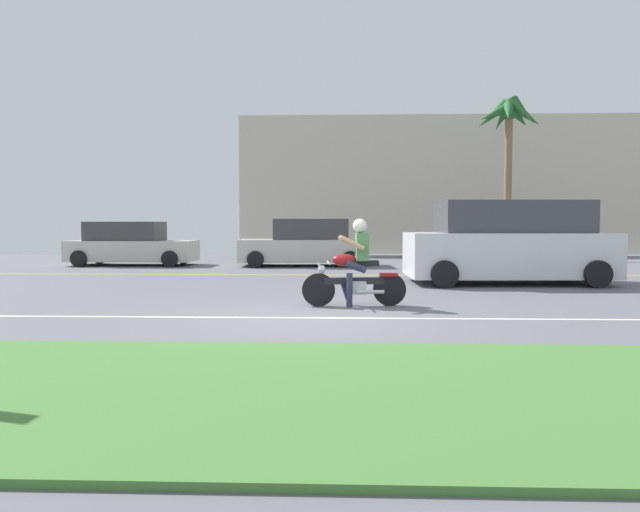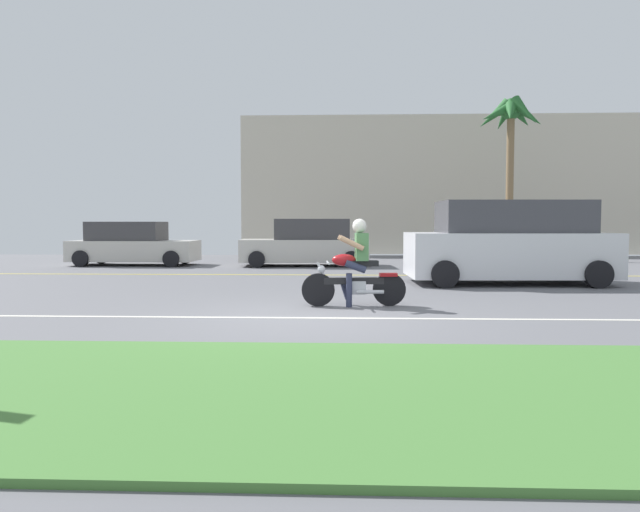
{
  "view_description": "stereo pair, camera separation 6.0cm",
  "coord_description": "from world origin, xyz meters",
  "px_view_note": "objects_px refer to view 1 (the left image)",
  "views": [
    {
      "loc": [
        0.43,
        -9.15,
        1.5
      ],
      "look_at": [
        0.01,
        2.63,
        0.83
      ],
      "focal_mm": 32.95,
      "sensor_mm": 36.0,
      "label": 1
    },
    {
      "loc": [
        0.49,
        -9.14,
        1.5
      ],
      "look_at": [
        0.01,
        2.63,
        0.83
      ],
      "focal_mm": 32.95,
      "sensor_mm": 36.0,
      "label": 2
    }
  ],
  "objects_px": {
    "parked_car_0": "(131,245)",
    "palm_tree_0": "(509,124)",
    "parked_car_1": "(305,244)",
    "suv_nearby": "(509,244)",
    "motorcyclist": "(355,269)"
  },
  "relations": [
    {
      "from": "suv_nearby",
      "to": "parked_car_1",
      "type": "distance_m",
      "value": 7.89
    },
    {
      "from": "palm_tree_0",
      "to": "suv_nearby",
      "type": "bearing_deg",
      "value": -105.39
    },
    {
      "from": "palm_tree_0",
      "to": "motorcyclist",
      "type": "bearing_deg",
      "value": -115.15
    },
    {
      "from": "parked_car_1",
      "to": "palm_tree_0",
      "type": "height_order",
      "value": "palm_tree_0"
    },
    {
      "from": "parked_car_1",
      "to": "palm_tree_0",
      "type": "relative_size",
      "value": 0.67
    },
    {
      "from": "parked_car_0",
      "to": "palm_tree_0",
      "type": "relative_size",
      "value": 0.66
    },
    {
      "from": "palm_tree_0",
      "to": "parked_car_1",
      "type": "bearing_deg",
      "value": -152.02
    },
    {
      "from": "suv_nearby",
      "to": "parked_car_1",
      "type": "xyz_separation_m",
      "value": [
        -5.38,
        5.77,
        -0.23
      ]
    },
    {
      "from": "motorcyclist",
      "to": "parked_car_0",
      "type": "height_order",
      "value": "motorcyclist"
    },
    {
      "from": "motorcyclist",
      "to": "parked_car_1",
      "type": "relative_size",
      "value": 0.42
    },
    {
      "from": "motorcyclist",
      "to": "palm_tree_0",
      "type": "distance_m",
      "value": 16.43
    },
    {
      "from": "palm_tree_0",
      "to": "parked_car_0",
      "type": "bearing_deg",
      "value": -163.39
    },
    {
      "from": "parked_car_0",
      "to": "parked_car_1",
      "type": "height_order",
      "value": "parked_car_1"
    },
    {
      "from": "motorcyclist",
      "to": "parked_car_0",
      "type": "bearing_deg",
      "value": 127.74
    },
    {
      "from": "suv_nearby",
      "to": "palm_tree_0",
      "type": "distance_m",
      "value": 11.44
    }
  ]
}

